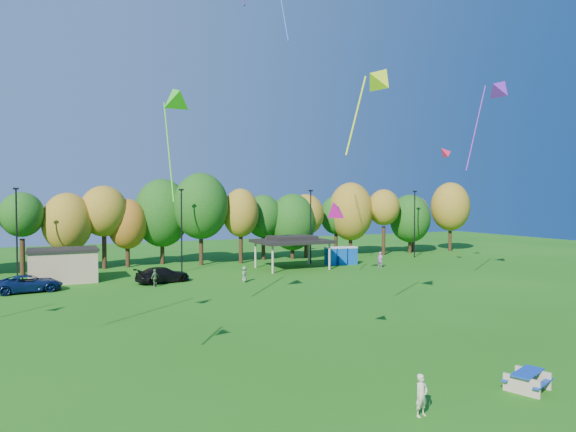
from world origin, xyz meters
name	(u,v)px	position (x,y,z in m)	size (l,w,h in m)	color
ground	(383,412)	(0.00, 0.00, 0.00)	(160.00, 160.00, 0.00)	#19600F
tree_line	(144,217)	(-1.03, 45.51, 5.91)	(93.57, 10.55, 11.15)	black
lamp_posts	(182,227)	(2.00, 40.00, 4.90)	(64.50, 0.25, 9.09)	black
utility_building	(63,265)	(-10.00, 38.00, 1.64)	(6.30, 4.30, 3.25)	tan
pavilion	(292,241)	(14.00, 37.00, 3.23)	(8.20, 6.20, 3.77)	tan
porta_potties	(341,256)	(20.94, 37.68, 1.10)	(3.75, 1.76, 2.18)	#0E52B7
picnic_table	(527,379)	(6.82, -0.74, 0.46)	(2.25, 2.06, 0.80)	tan
kite_flyer	(422,395)	(1.08, -0.88, 0.79)	(0.57, 0.38, 1.57)	beige
car_c	(29,284)	(-12.82, 33.46, 0.74)	(2.45, 5.32, 1.48)	#0C1E4D
car_d	(163,275)	(-1.40, 33.49, 0.75)	(2.11, 5.18, 1.50)	black
far_person_1	(155,278)	(-2.53, 31.50, 0.82)	(0.96, 0.40, 1.63)	#517044
far_person_2	(244,274)	(5.75, 30.43, 0.76)	(0.75, 0.49, 1.53)	#668057
far_person_4	(380,260)	(23.71, 33.47, 0.92)	(0.67, 0.44, 1.83)	#BD5DC6
kite_2	(501,87)	(24.63, 17.12, 17.74)	(5.19, 2.39, 8.66)	purple
kite_3	(444,152)	(26.42, 26.03, 12.96)	(1.75, 1.45, 1.54)	#F41C44
kite_4	(381,77)	(6.23, 9.02, 15.08)	(3.56, 2.15, 5.68)	#DEFF1A
kite_12	(335,208)	(1.24, 5.72, 7.60)	(1.63, 1.62, 1.32)	#F50DA2
kite_13	(175,97)	(-4.22, 15.53, 14.24)	(1.77, 4.51, 7.62)	#3AD01B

